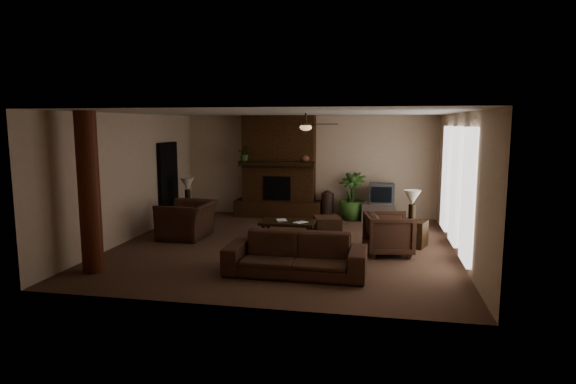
% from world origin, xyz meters
% --- Properties ---
extents(room_shell, '(7.00, 7.00, 7.00)m').
position_xyz_m(room_shell, '(0.00, 0.00, 1.40)').
color(room_shell, brown).
rests_on(room_shell, ground).
extents(fireplace, '(2.40, 0.70, 2.80)m').
position_xyz_m(fireplace, '(-0.80, 3.22, 1.16)').
color(fireplace, '#512D15').
rests_on(fireplace, ground).
extents(windows, '(0.08, 3.65, 2.35)m').
position_xyz_m(windows, '(3.45, 0.20, 1.35)').
color(windows, white).
rests_on(windows, ground).
extents(log_column, '(0.36, 0.36, 2.80)m').
position_xyz_m(log_column, '(-2.95, -2.40, 1.40)').
color(log_column, '#602918').
rests_on(log_column, ground).
extents(doorway, '(0.10, 1.00, 2.10)m').
position_xyz_m(doorway, '(-3.44, 1.80, 1.05)').
color(doorway, black).
rests_on(doorway, ground).
extents(ceiling_fan, '(1.35, 1.35, 0.37)m').
position_xyz_m(ceiling_fan, '(0.40, 0.30, 2.53)').
color(ceiling_fan, black).
rests_on(ceiling_fan, ceiling).
extents(sofa, '(2.42, 0.74, 0.94)m').
position_xyz_m(sofa, '(0.56, -1.88, 0.47)').
color(sofa, '#42281C').
rests_on(sofa, ground).
extents(armchair_left, '(0.83, 1.26, 1.08)m').
position_xyz_m(armchair_left, '(-2.33, 0.35, 0.54)').
color(armchair_left, '#42281C').
rests_on(armchair_left, ground).
extents(armchair_right, '(0.97, 1.02, 0.91)m').
position_xyz_m(armchair_right, '(2.16, -0.28, 0.45)').
color(armchair_right, '#42281C').
rests_on(armchair_right, ground).
extents(coffee_table, '(1.20, 0.70, 0.43)m').
position_xyz_m(coffee_table, '(-0.03, 0.50, 0.37)').
color(coffee_table, black).
rests_on(coffee_table, ground).
extents(ottoman, '(0.74, 0.74, 0.40)m').
position_xyz_m(ottoman, '(0.78, 1.30, 0.20)').
color(ottoman, '#42281C').
rests_on(ottoman, ground).
extents(tv_stand, '(0.90, 0.60, 0.50)m').
position_xyz_m(tv_stand, '(1.97, 2.95, 0.25)').
color(tv_stand, silver).
rests_on(tv_stand, ground).
extents(tv, '(0.67, 0.56, 0.52)m').
position_xyz_m(tv, '(2.02, 2.95, 0.76)').
color(tv, '#3C3C3F').
rests_on(tv, tv_stand).
extents(floor_vase, '(0.34, 0.34, 0.77)m').
position_xyz_m(floor_vase, '(0.58, 3.14, 0.43)').
color(floor_vase, '#33211C').
rests_on(floor_vase, ground).
extents(floor_plant, '(1.06, 1.43, 0.71)m').
position_xyz_m(floor_plant, '(1.24, 3.07, 0.36)').
color(floor_plant, '#365D25').
rests_on(floor_plant, ground).
extents(side_table_left, '(0.56, 0.56, 0.55)m').
position_xyz_m(side_table_left, '(-2.84, 1.74, 0.28)').
color(side_table_left, black).
rests_on(side_table_left, ground).
extents(lamp_left, '(0.45, 0.45, 0.65)m').
position_xyz_m(lamp_left, '(-2.87, 1.71, 1.00)').
color(lamp_left, black).
rests_on(lamp_left, side_table_left).
extents(side_table_right, '(0.64, 0.64, 0.55)m').
position_xyz_m(side_table_right, '(2.69, 0.47, 0.28)').
color(side_table_right, black).
rests_on(side_table_right, ground).
extents(lamp_right, '(0.43, 0.43, 0.65)m').
position_xyz_m(lamp_right, '(2.64, 0.45, 1.00)').
color(lamp_right, black).
rests_on(lamp_right, side_table_right).
extents(mantel_plant, '(0.48, 0.51, 0.33)m').
position_xyz_m(mantel_plant, '(-1.69, 2.95, 1.72)').
color(mantel_plant, '#365D25').
rests_on(mantel_plant, fireplace).
extents(mantel_vase, '(0.24, 0.25, 0.22)m').
position_xyz_m(mantel_vase, '(-0.02, 3.02, 1.67)').
color(mantel_vase, brown).
rests_on(mantel_vase, fireplace).
extents(book_a, '(0.21, 0.11, 0.29)m').
position_xyz_m(book_a, '(-0.27, 0.46, 0.57)').
color(book_a, '#999999').
rests_on(book_a, coffee_table).
extents(book_b, '(0.18, 0.15, 0.29)m').
position_xyz_m(book_b, '(0.20, 0.42, 0.58)').
color(book_b, '#999999').
rests_on(book_b, coffee_table).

